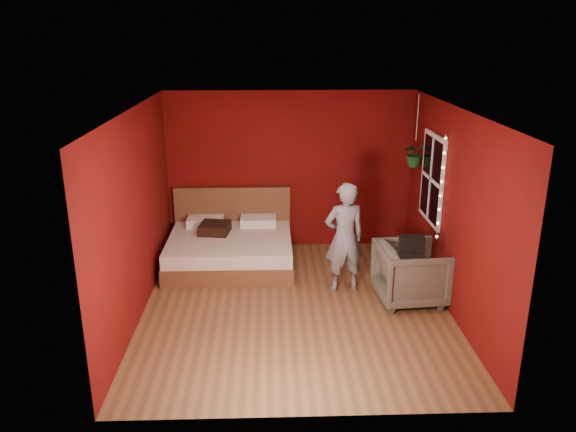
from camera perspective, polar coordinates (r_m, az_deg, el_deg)
The scene contains 10 objects.
floor at distance 7.58m, azimuth 0.79°, elevation -9.13°, with size 4.50×4.50×0.00m, color brown.
room_walls at distance 6.96m, azimuth 0.85°, elevation 3.22°, with size 4.04×4.54×2.62m.
window at distance 8.20m, azimuth 14.41°, elevation 3.69°, with size 0.05×0.97×1.27m.
fairy_lights at distance 7.70m, azimuth 15.28°, elevation 2.69°, with size 0.04×0.04×1.45m.
bed at distance 8.82m, azimuth -5.85°, elevation -3.15°, with size 1.91×1.62×1.05m.
person at distance 7.77m, azimuth 5.75°, elevation -2.18°, with size 0.57×0.37×1.56m, color gray.
armchair at distance 7.73m, azimuth 12.35°, elevation -5.71°, with size 0.85×0.88×0.80m, color #62624E.
handbag at distance 7.31m, azimuth 12.44°, elevation -2.84°, with size 0.31×0.16×0.22m, color black.
throw_pillow at distance 8.83m, azimuth -7.44°, elevation -1.23°, with size 0.44×0.44×0.16m, color black.
hanging_plant at distance 8.77m, azimuth 12.77°, elevation 6.22°, with size 0.45×0.42×1.08m.
Camera 1 is at (-0.33, -6.71, 3.51)m, focal length 35.00 mm.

